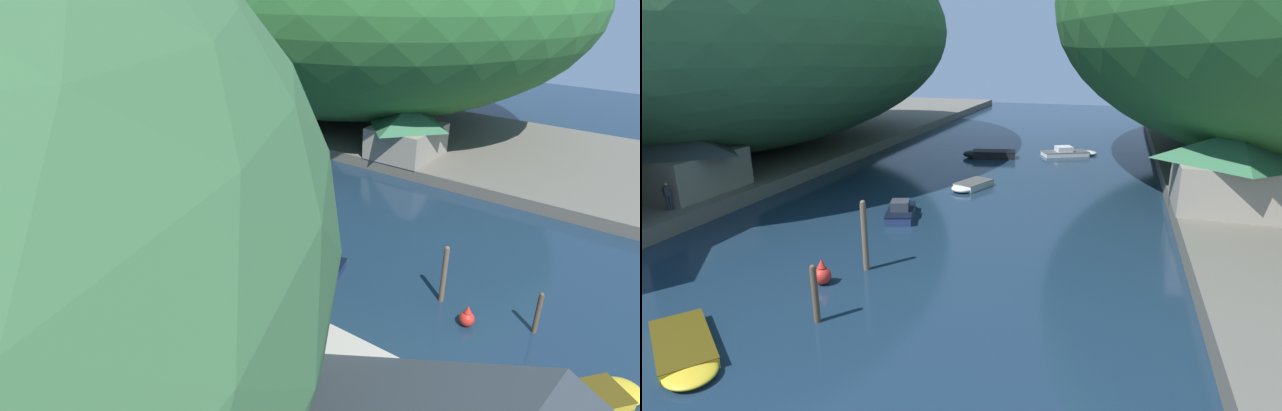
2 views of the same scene
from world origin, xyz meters
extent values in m
plane|color=#192D42|center=(0.00, 30.00, 0.00)|extent=(130.00, 130.00, 0.00)
cube|color=#666056|center=(24.57, 30.00, 0.49)|extent=(22.00, 120.00, 0.98)
pyramid|color=#3D4247|center=(-18.29, 19.99, 4.51)|extent=(7.77, 7.02, 1.76)
cube|color=gray|center=(16.71, 26.41, 2.40)|extent=(6.41, 5.44, 2.84)
pyramid|color=#38704C|center=(16.71, 26.41, 4.79)|extent=(6.92, 5.87, 1.94)
cube|color=silver|center=(-0.19, 29.99, 0.24)|extent=(2.63, 3.37, 0.49)
ellipsoid|color=silver|center=(-0.73, 28.61, 0.24)|extent=(2.02, 1.96, 0.49)
cube|color=#504E4A|center=(-0.19, 29.99, 0.50)|extent=(2.68, 3.44, 0.03)
cube|color=white|center=(5.17, 44.47, 0.21)|extent=(4.80, 3.69, 0.42)
ellipsoid|color=white|center=(7.14, 45.46, 0.21)|extent=(2.79, 2.61, 0.42)
cube|color=#525252|center=(5.17, 44.47, 0.43)|extent=(4.89, 3.77, 0.03)
cube|color=silver|center=(5.04, 44.41, 0.68)|extent=(1.98, 1.89, 0.52)
cube|color=navy|center=(-2.60, 21.74, 0.27)|extent=(2.53, 3.75, 0.55)
ellipsoid|color=navy|center=(-3.12, 23.38, 0.27)|extent=(1.94, 2.09, 0.55)
cube|color=black|center=(-2.60, 21.74, 0.56)|extent=(2.59, 3.83, 0.03)
cube|color=#333842|center=(-2.57, 21.63, 0.85)|extent=(1.41, 1.48, 0.61)
cube|color=gold|center=(-4.06, 6.21, 0.19)|extent=(4.14, 3.79, 0.39)
ellipsoid|color=gold|center=(-2.53, 5.00, 0.19)|extent=(2.56, 2.51, 0.39)
cube|color=#4C3E0E|center=(-4.06, 6.21, 0.40)|extent=(4.22, 3.86, 0.03)
cube|color=black|center=(-1.34, 41.28, 0.35)|extent=(4.33, 2.56, 0.69)
ellipsoid|color=black|center=(-3.32, 40.86, 0.35)|extent=(2.33, 2.06, 0.69)
cube|color=black|center=(-1.34, 41.28, 0.71)|extent=(4.42, 2.61, 0.03)
cylinder|color=brown|center=(-0.57, 9.21, 1.12)|extent=(0.25, 0.25, 2.24)
sphere|color=brown|center=(-0.57, 9.21, 2.29)|extent=(0.22, 0.22, 0.22)
cylinder|color=brown|center=(-1.02, 14.12, 1.65)|extent=(0.29, 0.29, 3.29)
sphere|color=brown|center=(-1.02, 14.12, 3.35)|extent=(0.26, 0.26, 0.26)
sphere|color=red|center=(-2.18, 12.16, 0.40)|extent=(0.80, 0.80, 0.80)
cone|color=red|center=(-2.18, 12.16, 1.00)|extent=(0.40, 0.40, 0.40)
cube|color=#2D2D33|center=(-15.06, 16.31, 2.14)|extent=(0.30, 0.42, 0.62)
sphere|color=#9E7051|center=(-15.06, 16.31, 2.56)|extent=(0.22, 0.22, 0.22)
camera|label=1|loc=(-23.19, 5.30, 16.62)|focal=28.00mm
camera|label=2|loc=(9.83, -5.48, 10.04)|focal=28.00mm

